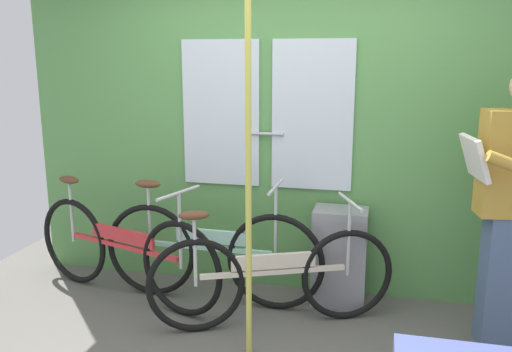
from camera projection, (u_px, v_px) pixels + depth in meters
name	position (u px, v px, depth m)	size (l,w,h in m)	color
train_door_wall	(292.00, 130.00, 4.00)	(4.25, 0.28, 2.40)	#56934C
bicycle_near_door	(210.00, 253.00, 3.91)	(1.68, 0.44, 0.93)	black
bicycle_leaning_behind	(123.00, 250.00, 3.98)	(1.72, 0.67, 0.90)	black
bicycle_by_pole	(272.00, 277.00, 3.56)	(1.57, 0.76, 0.86)	black
trash_bin_by_wall	(339.00, 256.00, 3.90)	(0.39, 0.28, 0.72)	gray
handrail_pole	(248.00, 167.00, 3.03)	(0.04, 0.04, 2.36)	#C6C14C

